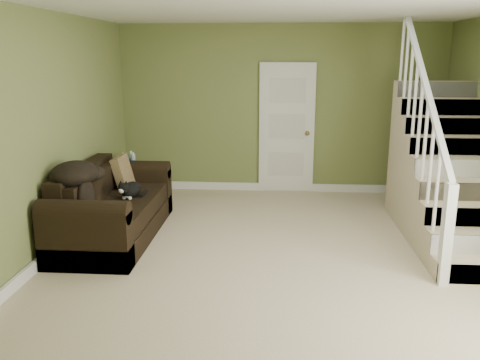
# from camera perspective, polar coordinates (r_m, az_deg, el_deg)

# --- Properties ---
(floor) EXTENTS (5.00, 5.50, 0.01)m
(floor) POSITION_cam_1_polar(r_m,az_deg,el_deg) (5.64, 4.47, -8.42)
(floor) COLOR tan
(floor) RESTS_ON ground
(ceiling) EXTENTS (5.00, 5.50, 0.01)m
(ceiling) POSITION_cam_1_polar(r_m,az_deg,el_deg) (5.24, 5.04, 18.92)
(ceiling) COLOR white
(ceiling) RESTS_ON wall_back
(wall_back) EXTENTS (5.00, 0.04, 2.60)m
(wall_back) POSITION_cam_1_polar(r_m,az_deg,el_deg) (8.01, 4.58, 7.88)
(wall_back) COLOR olive
(wall_back) RESTS_ON floor
(wall_front) EXTENTS (5.00, 0.04, 2.60)m
(wall_front) POSITION_cam_1_polar(r_m,az_deg,el_deg) (2.61, 5.21, -4.98)
(wall_front) COLOR olive
(wall_front) RESTS_ON floor
(wall_left) EXTENTS (0.04, 5.50, 2.60)m
(wall_left) POSITION_cam_1_polar(r_m,az_deg,el_deg) (5.82, -20.79, 4.73)
(wall_left) COLOR olive
(wall_left) RESTS_ON floor
(baseboard_back) EXTENTS (5.00, 0.04, 0.12)m
(baseboard_back) POSITION_cam_1_polar(r_m,az_deg,el_deg) (8.20, 4.41, -0.78)
(baseboard_back) COLOR white
(baseboard_back) RESTS_ON floor
(baseboard_left) EXTENTS (0.04, 5.50, 0.12)m
(baseboard_left) POSITION_cam_1_polar(r_m,az_deg,el_deg) (6.11, -19.53, -6.80)
(baseboard_left) COLOR white
(baseboard_left) RESTS_ON floor
(door) EXTENTS (0.86, 0.12, 2.02)m
(door) POSITION_cam_1_polar(r_m,az_deg,el_deg) (8.01, 5.27, 5.74)
(door) COLOR white
(door) RESTS_ON floor
(staircase) EXTENTS (1.00, 2.51, 2.82)m
(staircase) POSITION_cam_1_polar(r_m,az_deg,el_deg) (6.69, 21.91, -0.05)
(staircase) COLOR tan
(staircase) RESTS_ON floor
(sofa) EXTENTS (0.94, 2.17, 0.86)m
(sofa) POSITION_cam_1_polar(r_m,az_deg,el_deg) (6.27, -14.29, -3.33)
(sofa) COLOR black
(sofa) RESTS_ON floor
(side_table) EXTENTS (0.45, 0.45, 0.77)m
(side_table) POSITION_cam_1_polar(r_m,az_deg,el_deg) (7.61, -12.17, -0.53)
(side_table) COLOR black
(side_table) RESTS_ON floor
(cat) EXTENTS (0.27, 0.53, 0.25)m
(cat) POSITION_cam_1_polar(r_m,az_deg,el_deg) (6.22, -12.18, -1.08)
(cat) COLOR black
(cat) RESTS_ON sofa
(banana) EXTENTS (0.17, 0.16, 0.05)m
(banana) POSITION_cam_1_polar(r_m,az_deg,el_deg) (5.67, -13.30, -3.38)
(banana) COLOR yellow
(banana) RESTS_ON sofa
(throw_pillow) EXTENTS (0.21, 0.43, 0.44)m
(throw_pillow) POSITION_cam_1_polar(r_m,az_deg,el_deg) (6.76, -13.00, 0.84)
(throw_pillow) COLOR #432F1B
(throw_pillow) RESTS_ON sofa
(throw_blanket) EXTENTS (0.61, 0.72, 0.26)m
(throw_blanket) POSITION_cam_1_polar(r_m,az_deg,el_deg) (5.78, -18.14, 0.69)
(throw_blanket) COLOR black
(throw_blanket) RESTS_ON sofa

